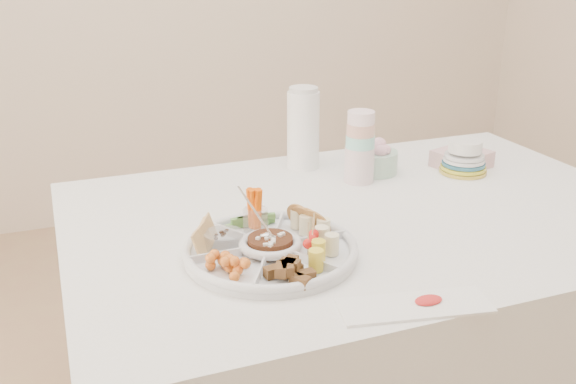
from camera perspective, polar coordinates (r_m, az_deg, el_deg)
name	(u,v)px	position (r m, az deg, el deg)	size (l,w,h in m)	color
dining_table	(362,336)	(1.85, 6.60, -12.61)	(1.52, 1.02, 0.76)	white
party_tray	(270,247)	(1.41, -1.59, -4.92)	(0.38, 0.38, 0.04)	silver
bean_dip	(270,244)	(1.41, -1.59, -4.64)	(0.10, 0.10, 0.04)	#391709
tortillas	(306,220)	(1.50, 1.61, -2.47)	(0.10, 0.10, 0.06)	#C59045
carrot_cucumber	(251,209)	(1.51, -3.29, -1.48)	(0.11, 0.11, 0.10)	#FA5D06
pita_raisins	(212,235)	(1.43, -6.74, -3.77)	(0.12, 0.12, 0.07)	#DCAA7D
cherries	(229,263)	(1.32, -5.24, -6.31)	(0.10, 0.10, 0.04)	orange
granola_chunks	(292,268)	(1.30, 0.38, -6.73)	(0.10, 0.10, 0.05)	brown
banana_tomato	(330,236)	(1.38, 3.72, -3.90)	(0.10, 0.10, 0.08)	#D7C47E
cup_stack	(360,142)	(1.84, 6.43, 4.40)	(0.09, 0.09, 0.24)	beige
thermos	(303,127)	(1.95, 1.36, 5.78)	(0.10, 0.10, 0.25)	white
flower_bowl	(375,157)	(1.94, 7.77, 3.14)	(0.13, 0.13, 0.10)	#95B8AA
napkin_stack	(462,159)	(2.05, 15.18, 2.87)	(0.15, 0.13, 0.05)	beige
plate_stack	(464,158)	(1.99, 15.37, 2.89)	(0.14, 0.14, 0.09)	yellow
placemat	(415,306)	(1.26, 11.19, -9.90)	(0.29, 0.10, 0.01)	white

